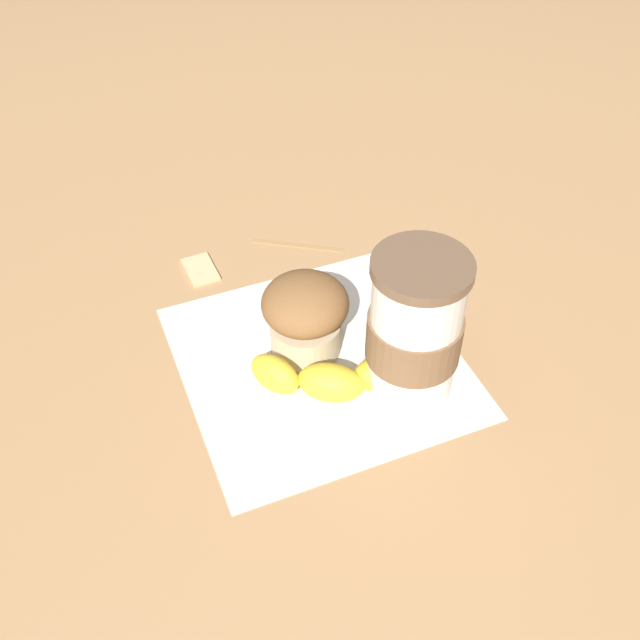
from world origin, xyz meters
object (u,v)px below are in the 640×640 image
muffin (305,314)px  banana (356,370)px  coffee_cup (415,330)px  sugar_packet (200,268)px

muffin → banana: size_ratio=0.42×
coffee_cup → muffin: bearing=-51.0°
muffin → banana: bearing=111.0°
banana → coffee_cup: bearing=153.2°
muffin → banana: (-0.02, 0.06, -0.03)m
muffin → banana: muffin is taller
muffin → sugar_packet: (0.06, -0.16, -0.05)m
coffee_cup → banana: size_ratio=0.75×
sugar_packet → coffee_cup: bearing=117.5°
sugar_packet → muffin: bearing=110.1°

